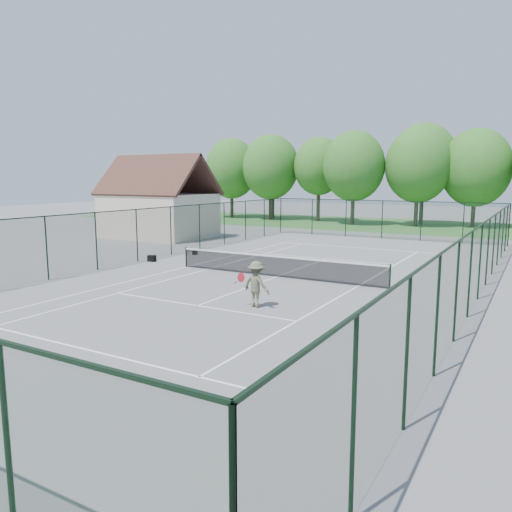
{
  "coord_description": "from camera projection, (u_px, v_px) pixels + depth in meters",
  "views": [
    {
      "loc": [
        11.0,
        -21.1,
        4.74
      ],
      "look_at": [
        0.0,
        -2.0,
        1.3
      ],
      "focal_mm": 35.0,
      "sensor_mm": 36.0,
      "label": 1
    }
  ],
  "objects": [
    {
      "name": "tennis_net",
      "position": [
        277.0,
        265.0,
        24.13
      ],
      "size": [
        11.08,
        0.08,
        1.1
      ],
      "color": "black",
      "rests_on": "ground"
    },
    {
      "name": "tennis_player",
      "position": [
        256.0,
        284.0,
        18.43
      ],
      "size": [
        2.18,
        0.95,
        1.73
      ],
      "color": "#5B5E45",
      "rests_on": "ground"
    },
    {
      "name": "ground",
      "position": [
        277.0,
        277.0,
        24.22
      ],
      "size": [
        140.0,
        140.0,
        0.0
      ],
      "primitive_type": "plane",
      "color": "slate",
      "rests_on": "ground"
    },
    {
      "name": "tree_line_far",
      "position": [
        418.0,
        165.0,
        48.98
      ],
      "size": [
        39.4,
        6.4,
        9.7
      ],
      "color": "#433024",
      "rests_on": "ground"
    },
    {
      "name": "court_lines",
      "position": [
        277.0,
        277.0,
        24.22
      ],
      "size": [
        11.05,
        23.85,
        0.01
      ],
      "color": "white",
      "rests_on": "ground"
    },
    {
      "name": "fence_enclosure",
      "position": [
        277.0,
        245.0,
        23.98
      ],
      "size": [
        18.05,
        36.05,
        3.02
      ],
      "color": "#183521",
      "rests_on": "ground"
    },
    {
      "name": "sports_bag_b",
      "position": [
        195.0,
        253.0,
        31.22
      ],
      "size": [
        0.36,
        0.3,
        0.24
      ],
      "primitive_type": "cube",
      "rotation": [
        0.0,
        0.0,
        0.38
      ],
      "color": "black",
      "rests_on": "ground"
    },
    {
      "name": "grass_far",
      "position": [
        415.0,
        226.0,
        49.91
      ],
      "size": [
        80.0,
        16.0,
        0.01
      ],
      "primitive_type": "cube",
      "color": "#3D7832",
      "rests_on": "ground"
    },
    {
      "name": "utility_building",
      "position": [
        158.0,
        199.0,
        40.19
      ],
      "size": [
        8.6,
        6.27,
        6.63
      ],
      "color": "beige",
      "rests_on": "ground"
    },
    {
      "name": "sports_bag_a",
      "position": [
        152.0,
        258.0,
        28.66
      ],
      "size": [
        0.47,
        0.3,
        0.36
      ],
      "primitive_type": "cube",
      "rotation": [
        0.0,
        0.0,
        0.06
      ],
      "color": "black",
      "rests_on": "ground"
    }
  ]
}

